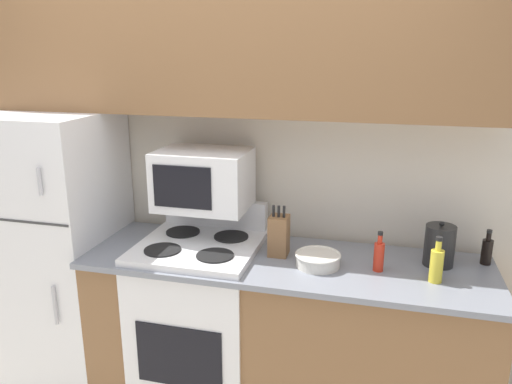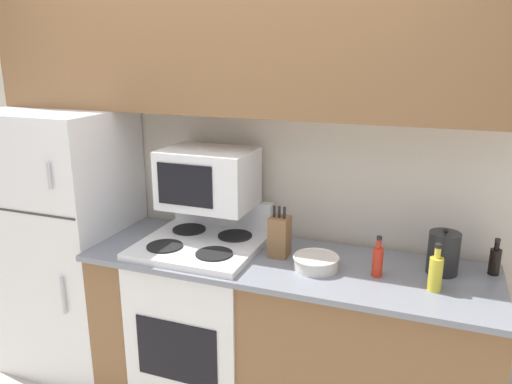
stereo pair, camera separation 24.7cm
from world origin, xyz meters
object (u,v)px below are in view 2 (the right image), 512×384
Objects in this scene: stove at (204,317)px; bowl at (316,262)px; knife_block at (280,236)px; kettle at (443,253)px; bottle_hot_sauce at (378,261)px; refrigerator at (67,241)px; bottle_cooking_spray at (436,272)px; bottle_soy_sauce at (495,260)px; microwave at (208,178)px.

stove is 4.85× the size of bowl.
knife_block reaches higher than kettle.
bottle_hot_sauce is at bearing -7.77° from knife_block.
bottle_cooking_spray is (2.13, -0.11, 0.19)m from refrigerator.
refrigerator is at bearing 177.09° from bottle_cooking_spray.
bottle_cooking_spray reaches higher than stove.
bottle_hot_sauce is (0.51, -0.07, -0.03)m from knife_block.
bowl is at bearing -163.59° from bottle_soy_sauce.
refrigerator is at bearing 177.34° from bowl.
microwave is at bearing 171.21° from bottle_hot_sauce.
bowl is at bearing -22.73° from knife_block.
bottle_hot_sauce is 0.91× the size of bottle_cooking_spray.
bottle_hot_sauce is 0.26m from bottle_cooking_spray.
bottle_cooking_spray is at bearing -9.32° from knife_block.
refrigerator reaches higher than microwave.
kettle is (0.29, 0.15, 0.02)m from bottle_hot_sauce.
kettle is (1.22, 0.12, 0.52)m from stove.
bottle_soy_sauce reaches higher than bowl.
microwave reaches higher than bottle_cooking_spray.
bottle_soy_sauce is (1.46, 0.07, -0.29)m from microwave.
microwave reaches higher than bottle_soy_sauce.
refrigerator reaches higher than kettle.
refrigerator reaches higher than bottle_soy_sauce.
stove is 4.84× the size of kettle.
stove is at bearing -174.39° from kettle.
knife_block is 1.04m from bottle_soy_sauce.
knife_block reaches higher than bowl.
bottle_cooking_spray is at bearing -2.91° from refrigerator.
knife_block is 0.78m from bottle_cooking_spray.
kettle is (0.03, 0.20, 0.02)m from bottle_cooking_spray.
microwave is 2.15× the size of bowl.
knife_block is 1.19× the size of bowl.
bowl is 0.55m from bottle_cooking_spray.
refrigerator is at bearing -179.27° from knife_block.
kettle is (0.79, 0.08, -0.01)m from knife_block.
knife_block is at bearing 170.68° from bottle_cooking_spray.
knife_block is at bearing -174.49° from kettle.
knife_block is (1.36, 0.02, 0.21)m from refrigerator.
bowl is at bearing 176.39° from bottle_cooking_spray.
bowl is 0.29m from bottle_hot_sauce.
microwave is at bearing 170.04° from knife_block.
refrigerator is 7.32× the size of bottle_cooking_spray.
microwave is 2.45× the size of bottle_hot_sauce.
bottle_cooking_spray is (1.19, -0.08, 0.51)m from stove.
microwave is 0.99m from bottle_hot_sauce.
bowl is at bearing -175.71° from bottle_hot_sauce.
microwave is 1.25m from bottle_cooking_spray.
microwave reaches higher than bottle_hot_sauce.
bottle_soy_sauce is at bearing 16.41° from bowl.
bowl is (0.65, -0.17, -0.32)m from microwave.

